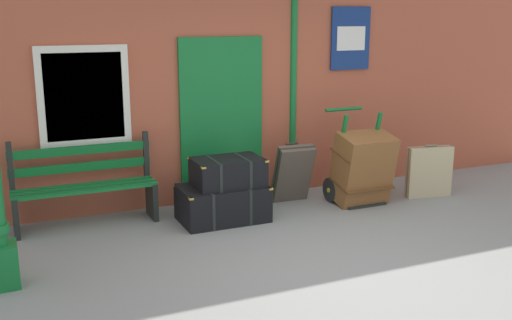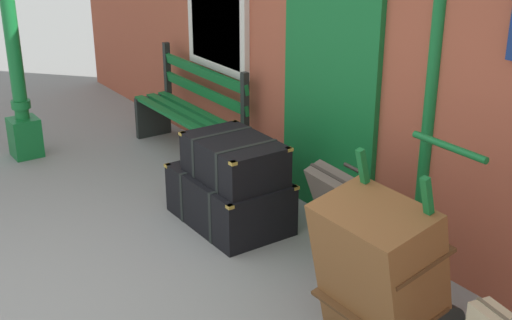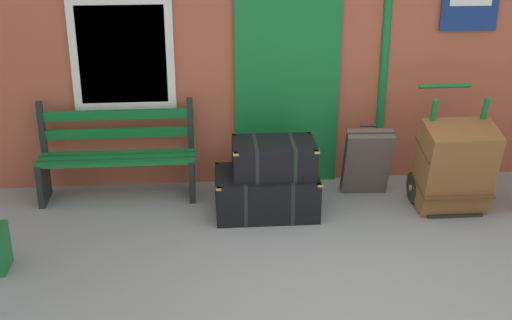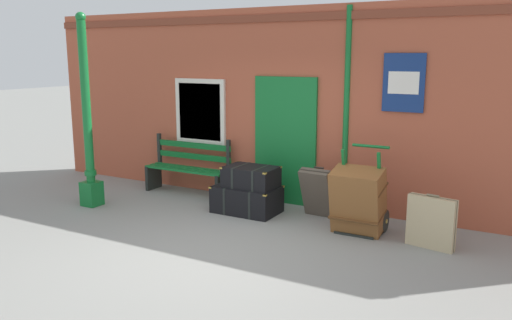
{
  "view_description": "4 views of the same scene",
  "coord_description": "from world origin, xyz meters",
  "px_view_note": "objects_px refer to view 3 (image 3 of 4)",
  "views": [
    {
      "loc": [
        -2.87,
        -4.75,
        2.37
      ],
      "look_at": [
        0.01,
        1.83,
        0.64
      ],
      "focal_mm": 42.67,
      "sensor_mm": 36.0,
      "label": 1
    },
    {
      "loc": [
        3.84,
        -1.06,
        2.6
      ],
      "look_at": [
        -0.18,
        1.71,
        0.64
      ],
      "focal_mm": 48.65,
      "sensor_mm": 36.0,
      "label": 2
    },
    {
      "loc": [
        -1.09,
        -4.49,
        3.07
      ],
      "look_at": [
        -0.59,
        1.69,
        0.55
      ],
      "focal_mm": 48.14,
      "sensor_mm": 36.0,
      "label": 3
    },
    {
      "loc": [
        3.49,
        -5.23,
        2.45
      ],
      "look_at": [
        -0.32,
        1.63,
        0.86
      ],
      "focal_mm": 36.72,
      "sensor_mm": 36.0,
      "label": 4
    }
  ],
  "objects_px": {
    "steamer_trunk_base": "(266,193)",
    "steamer_trunk_middle": "(274,158)",
    "porters_trolley": "(447,179)",
    "platform_bench": "(117,157)",
    "suitcase_beige": "(367,162)",
    "large_brown_trunk": "(455,167)"
  },
  "relations": [
    {
      "from": "porters_trolley",
      "to": "suitcase_beige",
      "type": "relative_size",
      "value": 1.51
    },
    {
      "from": "steamer_trunk_middle",
      "to": "porters_trolley",
      "type": "relative_size",
      "value": 0.69
    },
    {
      "from": "large_brown_trunk",
      "to": "suitcase_beige",
      "type": "relative_size",
      "value": 1.22
    },
    {
      "from": "steamer_trunk_middle",
      "to": "suitcase_beige",
      "type": "height_order",
      "value": "suitcase_beige"
    },
    {
      "from": "large_brown_trunk",
      "to": "platform_bench",
      "type": "bearing_deg",
      "value": 169.31
    },
    {
      "from": "large_brown_trunk",
      "to": "porters_trolley",
      "type": "bearing_deg",
      "value": 90.0
    },
    {
      "from": "platform_bench",
      "to": "steamer_trunk_middle",
      "type": "relative_size",
      "value": 1.96
    },
    {
      "from": "steamer_trunk_middle",
      "to": "suitcase_beige",
      "type": "xyz_separation_m",
      "value": [
        1.0,
        0.29,
        -0.19
      ]
    },
    {
      "from": "platform_bench",
      "to": "suitcase_beige",
      "type": "xyz_separation_m",
      "value": [
        2.57,
        -0.21,
        -0.06
      ]
    },
    {
      "from": "steamer_trunk_base",
      "to": "platform_bench",
      "type": "bearing_deg",
      "value": 161.4
    },
    {
      "from": "steamer_trunk_middle",
      "to": "large_brown_trunk",
      "type": "distance_m",
      "value": 1.78
    },
    {
      "from": "steamer_trunk_middle",
      "to": "porters_trolley",
      "type": "height_order",
      "value": "porters_trolley"
    },
    {
      "from": "steamer_trunk_middle",
      "to": "suitcase_beige",
      "type": "bearing_deg",
      "value": 16.1
    },
    {
      "from": "platform_bench",
      "to": "steamer_trunk_base",
      "type": "height_order",
      "value": "platform_bench"
    },
    {
      "from": "platform_bench",
      "to": "porters_trolley",
      "type": "xyz_separation_m",
      "value": [
        3.34,
        -0.45,
        -0.18
      ]
    },
    {
      "from": "platform_bench",
      "to": "steamer_trunk_middle",
      "type": "height_order",
      "value": "platform_bench"
    },
    {
      "from": "platform_bench",
      "to": "steamer_trunk_base",
      "type": "relative_size",
      "value": 1.58
    },
    {
      "from": "steamer_trunk_base",
      "to": "steamer_trunk_middle",
      "type": "relative_size",
      "value": 1.24
    },
    {
      "from": "steamer_trunk_base",
      "to": "porters_trolley",
      "type": "bearing_deg",
      "value": 1.59
    },
    {
      "from": "steamer_trunk_base",
      "to": "steamer_trunk_middle",
      "type": "xyz_separation_m",
      "value": [
        0.07,
        0.01,
        0.37
      ]
    },
    {
      "from": "platform_bench",
      "to": "steamer_trunk_base",
      "type": "xyz_separation_m",
      "value": [
        1.5,
        -0.5,
        -0.23
      ]
    },
    {
      "from": "platform_bench",
      "to": "steamer_trunk_base",
      "type": "bearing_deg",
      "value": -18.6
    }
  ]
}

